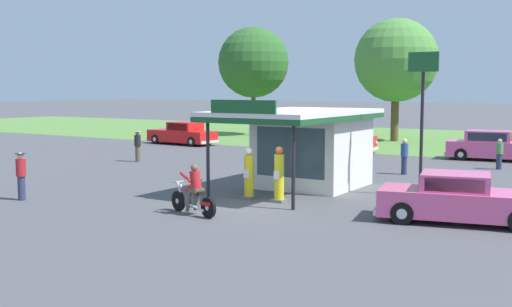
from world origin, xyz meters
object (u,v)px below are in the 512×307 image
Objects in this scene: featured_classic_sedan at (460,200)px; bystander_admiring_sedan at (499,153)px; parked_car_back_row_left at (182,134)px; roadside_pole_sign at (422,99)px; bystander_leaning_by_kiosk at (369,148)px; bystander_strolling_foreground at (404,156)px; motorcycle_with_rider at (194,194)px; bystander_standing_back_lot at (138,145)px; parked_car_back_row_far_right at (333,140)px; bystander_chatting_near_pumps at (21,175)px; parked_car_second_row_spare at (495,147)px; gas_pump_nearside at (249,176)px; gas_pump_offside at (279,177)px.

bystander_admiring_sedan is at bearing 96.21° from featured_classic_sedan.
roadside_pole_sign is (20.57, -12.00, 2.80)m from parked_car_back_row_left.
bystander_leaning_by_kiosk is at bearing 123.32° from roadside_pole_sign.
motorcycle_with_rider is at bearing -101.66° from bystander_strolling_foreground.
bystander_standing_back_lot is at bearing -64.52° from parked_car_back_row_left.
bystander_standing_back_lot is (-6.62, -10.24, 0.17)m from parked_car_back_row_far_right.
bystander_chatting_near_pumps is (-6.54, -15.93, 0.03)m from bystander_leaning_by_kiosk.
bystander_leaning_by_kiosk is 9.58m from roadside_pole_sign.
featured_classic_sedan is 0.95× the size of parked_car_back_row_far_right.
bystander_standing_back_lot is at bearing 160.68° from featured_classic_sedan.
parked_car_back_row_far_right is at bearing 57.12° from bystander_standing_back_lot.
motorcycle_with_rider is 20.93m from parked_car_second_row_spare.
gas_pump_nearside is 11.49m from bystander_leaning_by_kiosk.
gas_pump_nearside is 1.11× the size of bystander_standing_back_lot.
bystander_standing_back_lot is (-11.15, 9.63, 0.23)m from motorcycle_with_rider.
roadside_pole_sign reaches higher than motorcycle_with_rider.
bystander_leaning_by_kiosk is 17.22m from bystander_chatting_near_pumps.
parked_car_back_row_far_right is at bearing -177.04° from parked_car_second_row_spare.
parked_car_second_row_spare is at bearing 90.12° from roadside_pole_sign.
bystander_leaning_by_kiosk reaches higher than parked_car_second_row_spare.
bystander_standing_back_lot is at bearing 139.19° from motorcycle_with_rider.
parked_car_second_row_spare reaches higher than motorcycle_with_rider.
gas_pump_nearside is 3.27m from motorcycle_with_rider.
bystander_admiring_sedan is at bearing 54.66° from bystander_chatting_near_pumps.
featured_classic_sedan is at bearing 17.20° from bystander_chatting_near_pumps.
gas_pump_offside is 11.57m from bystander_leaning_by_kiosk.
gas_pump_nearside reaches higher than bystander_standing_back_lot.
parked_car_second_row_spare reaches higher than featured_classic_sedan.
parked_car_back_row_left is at bearing 134.63° from gas_pump_nearside.
parked_car_back_row_left is (-16.83, 15.79, -0.17)m from gas_pump_offside.
roadside_pole_sign is (4.92, 7.06, 2.86)m from motorcycle_with_rider.
motorcycle_with_rider is 14.73m from bystander_standing_back_lot.
bystander_chatting_near_pumps is at bearing -118.27° from parked_car_second_row_spare.
motorcycle_with_rider is at bearing -50.62° from parked_car_back_row_left.
bystander_standing_back_lot is at bearing 112.51° from bystander_chatting_near_pumps.
gas_pump_nearside is 12.79m from bystander_standing_back_lot.
gas_pump_nearside is 0.34× the size of parked_car_back_row_far_right.
bystander_leaning_by_kiosk is at bearing 67.68° from bystander_chatting_near_pumps.
parked_car_back_row_far_right is at bearing 125.32° from featured_classic_sedan.
bystander_leaning_by_kiosk is 0.99× the size of bystander_chatting_near_pumps.
bystander_leaning_by_kiosk is at bearing -131.97° from parked_car_second_row_spare.
gas_pump_nearside is 1.11× the size of bystander_leaning_by_kiosk.
gas_pump_nearside is 0.86× the size of motorcycle_with_rider.
bystander_leaning_by_kiosk is at bearing 96.54° from gas_pump_offside.
featured_classic_sedan is at bearing -83.79° from bystander_admiring_sedan.
parked_car_back_row_left is at bearing 164.49° from bystander_leaning_by_kiosk.
parked_car_back_row_left is at bearing -176.41° from parked_car_second_row_spare.
gas_pump_offside is 1.30× the size of bystander_admiring_sedan.
gas_pump_nearside is at bearing -105.99° from bystander_strolling_foreground.
motorcycle_with_rider is 0.42× the size of featured_classic_sedan.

